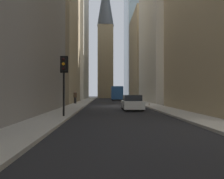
# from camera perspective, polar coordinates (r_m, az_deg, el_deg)

# --- Properties ---
(ground_plane) EXTENTS (135.00, 135.00, 0.00)m
(ground_plane) POSITION_cam_1_polar(r_m,az_deg,el_deg) (29.12, 0.54, -3.93)
(ground_plane) COLOR black
(sidewalk_right) EXTENTS (90.00, 2.20, 0.14)m
(sidewalk_right) POSITION_cam_1_polar(r_m,az_deg,el_deg) (29.27, -8.31, -3.77)
(sidewalk_right) COLOR #A8A399
(sidewalk_right) RESTS_ON ground_plane
(sidewalk_left) EXTENTS (90.00, 2.20, 0.14)m
(sidewalk_left) POSITION_cam_1_polar(r_m,az_deg,el_deg) (29.64, 9.28, -3.73)
(sidewalk_left) COLOR #A8A399
(sidewalk_left) RESTS_ON ground_plane
(building_left_midfar) EXTENTS (15.81, 10.50, 27.60)m
(building_left_midfar) POSITION_cam_1_polar(r_m,az_deg,el_deg) (42.78, 14.83, 15.87)
(building_left_midfar) COLOR #B7B2A5
(building_left_midfar) RESTS_ON ground_plane
(building_left_far) EXTENTS (15.70, 10.00, 20.22)m
(building_left_far) POSITION_cam_1_polar(r_m,az_deg,el_deg) (59.34, 9.75, 7.56)
(building_left_far) COLOR #9E8966
(building_left_far) RESTS_ON ground_plane
(building_right_far) EXTENTS (17.29, 10.00, 33.13)m
(building_right_far) POSITION_cam_1_polar(r_m,az_deg,el_deg) (61.96, -10.79, 13.30)
(building_right_far) COLOR beige
(building_right_far) RESTS_ON ground_plane
(church_spire) EXTENTS (4.74, 4.74, 35.17)m
(church_spire) POSITION_cam_1_polar(r_m,az_deg,el_deg) (69.92, -1.56, 13.23)
(church_spire) COLOR #9E8966
(church_spire) RESTS_ON ground_plane
(delivery_truck) EXTENTS (6.46, 2.25, 2.84)m
(delivery_truck) POSITION_cam_1_polar(r_m,az_deg,el_deg) (50.35, 1.13, -0.87)
(delivery_truck) COLOR #285699
(delivery_truck) RESTS_ON ground_plane
(sedan_white) EXTENTS (4.30, 1.78, 1.42)m
(sedan_white) POSITION_cam_1_polar(r_m,az_deg,el_deg) (22.71, 4.76, -3.20)
(sedan_white) COLOR silver
(sedan_white) RESTS_ON ground_plane
(traffic_light_foreground) EXTENTS (0.43, 0.52, 3.91)m
(traffic_light_foreground) POSITION_cam_1_polar(r_m,az_deg,el_deg) (15.93, -11.34, 4.17)
(traffic_light_foreground) COLOR black
(traffic_light_foreground) RESTS_ON sidewalk_right
(pedestrian) EXTENTS (0.26, 0.44, 1.74)m
(pedestrian) POSITION_cam_1_polar(r_m,az_deg,el_deg) (33.03, -8.70, -1.65)
(pedestrian) COLOR black
(pedestrian) RESTS_ON sidewalk_right
(discarded_bottle) EXTENTS (0.07, 0.07, 0.27)m
(discarded_bottle) POSITION_cam_1_polar(r_m,az_deg,el_deg) (28.17, 8.77, -3.53)
(discarded_bottle) COLOR brown
(discarded_bottle) RESTS_ON sidewalk_left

